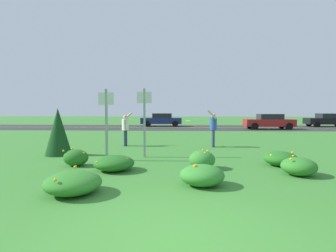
{
  "coord_description": "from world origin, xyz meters",
  "views": [
    {
      "loc": [
        0.11,
        -3.62,
        1.82
      ],
      "look_at": [
        -0.48,
        8.88,
        1.07
      ],
      "focal_mm": 28.53,
      "sensor_mm": 36.0,
      "label": 1
    }
  ],
  "objects": [
    {
      "name": "highway_center_stripe",
      "position": [
        0.0,
        24.09,
        0.01
      ],
      "size": [
        120.0,
        0.16,
        0.0
      ],
      "primitive_type": "cube",
      "color": "yellow",
      "rests_on": "ground"
    },
    {
      "name": "evergreen_shrub_side",
      "position": [
        -4.81,
        6.85,
        0.95
      ],
      "size": [
        1.04,
        1.04,
        1.9
      ],
      "primitive_type": "cone",
      "color": "#143D19",
      "rests_on": "ground"
    },
    {
      "name": "car_red_center_left",
      "position": [
        8.5,
        22.08,
        0.74
      ],
      "size": [
        4.5,
        2.0,
        1.45
      ],
      "color": "maroon",
      "rests_on": "ground"
    },
    {
      "name": "daylily_clump_mid_left",
      "position": [
        -1.88,
        4.22,
        0.23
      ],
      "size": [
        1.22,
        1.17,
        0.46
      ],
      "color": "#23661E",
      "rests_on": "ground"
    },
    {
      "name": "car_black_leftmost",
      "position": [
        16.1,
        26.1,
        0.74
      ],
      "size": [
        4.5,
        2.0,
        1.45
      ],
      "color": "black",
      "rests_on": "ground"
    },
    {
      "name": "person_catcher_blue_shirt",
      "position": [
        1.71,
        9.53,
        0.99
      ],
      "size": [
        0.5,
        0.49,
        1.83
      ],
      "color": "#2D4C9E",
      "rests_on": "ground"
    },
    {
      "name": "car_navy_center_right",
      "position": [
        -1.99,
        26.1,
        0.74
      ],
      "size": [
        4.5,
        2.0,
        1.45
      ],
      "color": "navy",
      "rests_on": "ground"
    },
    {
      "name": "daylily_clump_front_left",
      "position": [
        -2.22,
        1.97,
        0.24
      ],
      "size": [
        1.23,
        1.24,
        0.51
      ],
      "color": "#2D7526",
      "rests_on": "ground"
    },
    {
      "name": "person_thrower_white_shirt",
      "position": [
        -2.68,
        9.72,
        0.94
      ],
      "size": [
        0.49,
        0.49,
        1.71
      ],
      "color": "silver",
      "rests_on": "ground"
    },
    {
      "name": "sign_post_near_path",
      "position": [
        -2.54,
        5.79,
        1.56
      ],
      "size": [
        0.56,
        0.1,
        2.57
      ],
      "color": "#93969B",
      "rests_on": "ground"
    },
    {
      "name": "daylily_clump_front_center",
      "position": [
        -3.29,
        4.83,
        0.27
      ],
      "size": [
        0.81,
        0.67,
        0.58
      ],
      "color": "#23661E",
      "rests_on": "ground"
    },
    {
      "name": "sign_post_by_roadside",
      "position": [
        -1.27,
        6.56,
        1.6
      ],
      "size": [
        0.56,
        0.1,
        2.65
      ],
      "color": "#93969B",
      "rests_on": "ground"
    },
    {
      "name": "daylily_clump_mid_center",
      "position": [
        0.63,
        2.73,
        0.26
      ],
      "size": [
        1.07,
        0.99,
        0.55
      ],
      "color": "#337F2D",
      "rests_on": "ground"
    },
    {
      "name": "ground_plane",
      "position": [
        0.0,
        12.05,
        0.0
      ],
      "size": [
        120.0,
        120.0,
        0.0
      ],
      "primitive_type": "plane",
      "color": "#387A2D"
    },
    {
      "name": "daylily_clump_near_camera",
      "position": [
        0.78,
        4.62,
        0.28
      ],
      "size": [
        0.81,
        0.8,
        0.59
      ],
      "color": "#337F2D",
      "rests_on": "ground"
    },
    {
      "name": "daylily_clump_mid_right",
      "position": [
        3.39,
        5.18,
        0.23
      ],
      "size": [
        1.07,
        1.11,
        0.52
      ],
      "color": "#23661E",
      "rests_on": "ground"
    },
    {
      "name": "highway_strip",
      "position": [
        0.0,
        24.09,
        0.0
      ],
      "size": [
        120.0,
        8.92,
        0.01
      ],
      "primitive_type": "cube",
      "color": "#2D2D30",
      "rests_on": "ground"
    },
    {
      "name": "daylily_clump_front_right",
      "position": [
        3.4,
        3.88,
        0.25
      ],
      "size": [
        0.95,
        0.95,
        0.54
      ],
      "color": "#2D7526",
      "rests_on": "ground"
    },
    {
      "name": "frisbee_lime",
      "position": [
        0.5,
        9.71,
        1.27
      ],
      "size": [
        0.26,
        0.25,
        0.12
      ],
      "color": "#8CD133"
    }
  ]
}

